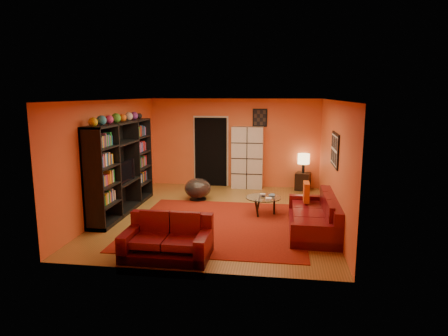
# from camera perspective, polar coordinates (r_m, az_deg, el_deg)

# --- Properties ---
(floor) EXTENTS (6.00, 6.00, 0.00)m
(floor) POSITION_cam_1_polar(r_m,az_deg,el_deg) (9.20, -0.78, -6.72)
(floor) COLOR brown
(floor) RESTS_ON ground
(ceiling) EXTENTS (6.00, 6.00, 0.00)m
(ceiling) POSITION_cam_1_polar(r_m,az_deg,el_deg) (8.79, -0.82, 9.69)
(ceiling) COLOR white
(ceiling) RESTS_ON wall_back
(wall_back) EXTENTS (6.00, 0.00, 6.00)m
(wall_back) POSITION_cam_1_polar(r_m,az_deg,el_deg) (11.85, 1.47, 3.60)
(wall_back) COLOR #DE5D30
(wall_back) RESTS_ON floor
(wall_front) EXTENTS (6.00, 0.00, 6.00)m
(wall_front) POSITION_cam_1_polar(r_m,az_deg,el_deg) (6.02, -5.28, -3.26)
(wall_front) COLOR #DE5D30
(wall_front) RESTS_ON floor
(wall_left) EXTENTS (0.00, 6.00, 6.00)m
(wall_left) POSITION_cam_1_polar(r_m,az_deg,el_deg) (9.61, -15.69, 1.59)
(wall_left) COLOR #DE5D30
(wall_left) RESTS_ON floor
(wall_right) EXTENTS (0.00, 6.00, 6.00)m
(wall_right) POSITION_cam_1_polar(r_m,az_deg,el_deg) (8.87, 15.37, 0.88)
(wall_right) COLOR #DE5D30
(wall_right) RESTS_ON floor
(rug) EXTENTS (3.60, 3.60, 0.01)m
(rug) POSITION_cam_1_polar(r_m,az_deg,el_deg) (8.53, -0.85, -8.09)
(rug) COLOR #63130B
(rug) RESTS_ON floor
(doorway) EXTENTS (0.95, 0.10, 2.04)m
(doorway) POSITION_cam_1_polar(r_m,az_deg,el_deg) (11.95, -1.90, 2.30)
(doorway) COLOR black
(doorway) RESTS_ON floor
(wall_art_right) EXTENTS (0.03, 1.00, 0.70)m
(wall_art_right) POSITION_cam_1_polar(r_m,az_deg,el_deg) (8.53, 15.57, 2.53)
(wall_art_right) COLOR black
(wall_art_right) RESTS_ON wall_right
(wall_art_back) EXTENTS (0.42, 0.03, 0.52)m
(wall_art_back) POSITION_cam_1_polar(r_m,az_deg,el_deg) (11.70, 5.16, 7.16)
(wall_art_back) COLOR black
(wall_art_back) RESTS_ON wall_back
(entertainment_unit) EXTENTS (0.45, 3.00, 2.10)m
(entertainment_unit) POSITION_cam_1_polar(r_m,az_deg,el_deg) (9.57, -14.38, 0.09)
(entertainment_unit) COLOR black
(entertainment_unit) RESTS_ON floor
(tv) EXTENTS (0.88, 0.11, 0.50)m
(tv) POSITION_cam_1_polar(r_m,az_deg,el_deg) (9.50, -14.23, -0.45)
(tv) COLOR black
(tv) RESTS_ON entertainment_unit
(sofa) EXTENTS (0.94, 2.26, 0.85)m
(sofa) POSITION_cam_1_polar(r_m,az_deg,el_deg) (8.34, 13.17, -6.80)
(sofa) COLOR #500A10
(sofa) RESTS_ON rug
(loveseat) EXTENTS (1.46, 0.88, 0.85)m
(loveseat) POSITION_cam_1_polar(r_m,az_deg,el_deg) (6.98, -7.98, -10.08)
(loveseat) COLOR #500A10
(loveseat) RESTS_ON rug
(throw_pillow) EXTENTS (0.12, 0.42, 0.42)m
(throw_pillow) POSITION_cam_1_polar(r_m,az_deg,el_deg) (8.89, 11.68, -3.35)
(throw_pillow) COLOR #CC4C16
(throw_pillow) RESTS_ON sofa
(coffee_table) EXTENTS (0.81, 0.81, 0.40)m
(coffee_table) POSITION_cam_1_polar(r_m,az_deg,el_deg) (9.17, 5.64, -4.46)
(coffee_table) COLOR silver
(coffee_table) RESTS_ON floor
(storage_cabinet) EXTENTS (0.90, 0.40, 1.80)m
(storage_cabinet) POSITION_cam_1_polar(r_m,az_deg,el_deg) (11.67, 3.36, 1.49)
(storage_cabinet) COLOR beige
(storage_cabinet) RESTS_ON floor
(bowl_chair) EXTENTS (0.69, 0.69, 0.56)m
(bowl_chair) POSITION_cam_1_polar(r_m,az_deg,el_deg) (10.44, -3.78, -2.94)
(bowl_chair) COLOR black
(bowl_chair) RESTS_ON floor
(side_table) EXTENTS (0.48, 0.48, 0.50)m
(side_table) POSITION_cam_1_polar(r_m,az_deg,el_deg) (11.71, 11.20, -1.89)
(side_table) COLOR black
(side_table) RESTS_ON floor
(table_lamp) EXTENTS (0.33, 0.33, 0.55)m
(table_lamp) POSITION_cam_1_polar(r_m,az_deg,el_deg) (11.59, 11.31, 1.23)
(table_lamp) COLOR black
(table_lamp) RESTS_ON side_table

